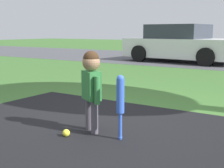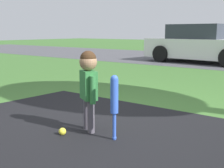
{
  "view_description": "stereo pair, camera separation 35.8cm",
  "coord_description": "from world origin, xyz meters",
  "px_view_note": "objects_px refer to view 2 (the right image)",
  "views": [
    {
      "loc": [
        1.98,
        -3.0,
        1.08
      ],
      "look_at": [
        0.02,
        0.0,
        0.47
      ],
      "focal_mm": 50.0,
      "sensor_mm": 36.0,
      "label": 1
    },
    {
      "loc": [
        2.27,
        -2.79,
        1.08
      ],
      "look_at": [
        0.02,
        0.0,
        0.47
      ],
      "focal_mm": 50.0,
      "sensor_mm": 36.0,
      "label": 2
    }
  ],
  "objects_px": {
    "child": "(88,80)",
    "baseball_bat": "(114,98)",
    "parked_car": "(205,45)",
    "sports_ball": "(62,131)"
  },
  "relations": [
    {
      "from": "sports_ball",
      "to": "parked_car",
      "type": "bearing_deg",
      "value": 102.85
    },
    {
      "from": "child",
      "to": "baseball_bat",
      "type": "distance_m",
      "value": 0.42
    },
    {
      "from": "sports_ball",
      "to": "parked_car",
      "type": "distance_m",
      "value": 8.53
    },
    {
      "from": "child",
      "to": "parked_car",
      "type": "relative_size",
      "value": 0.22
    },
    {
      "from": "child",
      "to": "baseball_bat",
      "type": "height_order",
      "value": "child"
    },
    {
      "from": "parked_car",
      "to": "sports_ball",
      "type": "bearing_deg",
      "value": -72.51
    },
    {
      "from": "child",
      "to": "baseball_bat",
      "type": "relative_size",
      "value": 1.33
    },
    {
      "from": "child",
      "to": "sports_ball",
      "type": "height_order",
      "value": "child"
    },
    {
      "from": "child",
      "to": "sports_ball",
      "type": "distance_m",
      "value": 0.61
    },
    {
      "from": "child",
      "to": "baseball_bat",
      "type": "xyz_separation_m",
      "value": [
        0.39,
        -0.05,
        -0.14
      ]
    }
  ]
}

